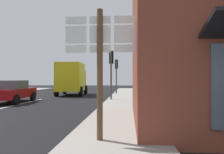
{
  "coord_description": "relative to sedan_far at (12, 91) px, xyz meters",
  "views": [
    {
      "loc": [
        6.74,
        -5.02,
        1.56
      ],
      "look_at": [
        5.56,
        10.9,
        1.71
      ],
      "focal_mm": 36.11,
      "sensor_mm": 36.0,
      "label": 1
    }
  ],
  "objects": [
    {
      "name": "ground_plane",
      "position": [
        0.96,
        0.72,
        -0.76
      ],
      "size": [
        80.0,
        80.0,
        0.0
      ],
      "primitive_type": "plane",
      "color": "black"
    },
    {
      "name": "traffic_light_far_right",
      "position": [
        6.47,
        8.23,
        1.84
      ],
      "size": [
        0.3,
        0.49,
        3.51
      ],
      "color": "#47474C",
      "rests_on": "ground"
    },
    {
      "name": "delivery_truck",
      "position": [
        2.22,
        7.01,
        0.89
      ],
      "size": [
        2.75,
        5.12,
        3.05
      ],
      "color": "yellow",
      "rests_on": "ground"
    },
    {
      "name": "sedan_far",
      "position": [
        0.0,
        0.0,
        0.0
      ],
      "size": [
        2.13,
        4.28,
        1.47
      ],
      "color": "maroon",
      "rests_on": "ground"
    },
    {
      "name": "traffic_light_near_right",
      "position": [
        6.47,
        1.58,
        1.87
      ],
      "size": [
        0.3,
        0.49,
        3.55
      ],
      "color": "#47474C",
      "rests_on": "ground"
    },
    {
      "name": "route_sign_post",
      "position": [
        7.03,
        -9.05,
        1.24
      ],
      "size": [
        1.66,
        0.14,
        3.2
      ],
      "color": "brown",
      "rests_on": "ground"
    },
    {
      "name": "sidewalk_right",
      "position": [
        7.42,
        -1.28,
        -0.69
      ],
      "size": [
        2.51,
        44.0,
        0.14
      ],
      "primitive_type": "cube",
      "color": "gray",
      "rests_on": "ground"
    }
  ]
}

